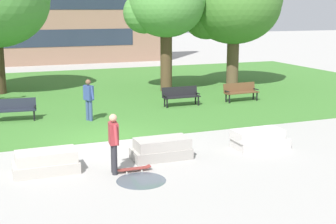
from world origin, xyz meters
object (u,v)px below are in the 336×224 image
object	(u,v)px
skateboard	(133,169)
park_bench_near_right	(241,91)
concrete_block_right	(259,139)
person_skateboarder	(114,140)
concrete_block_left	(162,149)
person_bystander_near_lawn	(89,98)
concrete_block_center	(46,162)
park_bench_far_right	(14,108)
park_bench_far_left	(181,95)

from	to	relation	value
skateboard	park_bench_near_right	xyz separation A→B (m)	(8.04, 8.03, 0.45)
concrete_block_right	person_skateboarder	size ratio (longest dim) A/B	1.08
concrete_block_left	park_bench_near_right	size ratio (longest dim) A/B	0.99
concrete_block_left	park_bench_near_right	xyz separation A→B (m)	(6.87, 7.18, 0.23)
concrete_block_right	person_bystander_near_lawn	bearing A→B (deg)	127.13
concrete_block_right	person_skateboarder	xyz separation A→B (m)	(-5.10, -0.66, 0.66)
concrete_block_left	skateboard	distance (m)	1.46
concrete_block_center	concrete_block_left	bearing A→B (deg)	0.88
skateboard	concrete_block_center	bearing A→B (deg)	160.92
concrete_block_right	person_skateboarder	world-z (taller)	person_skateboarder
skateboard	person_bystander_near_lawn	distance (m)	6.65
person_skateboarder	park_bench_near_right	distance (m)	11.72
concrete_block_left	concrete_block_right	xyz separation A→B (m)	(3.39, -0.13, 0.00)
park_bench_near_right	park_bench_far_right	size ratio (longest dim) A/B	0.99
concrete_block_right	skateboard	bearing A→B (deg)	-171.06
park_bench_near_right	person_bystander_near_lawn	size ratio (longest dim) A/B	1.07
skateboard	person_skateboarder	bearing A→B (deg)	174.09
person_skateboarder	person_bystander_near_lawn	distance (m)	6.56
person_skateboarder	park_bench_far_left	bearing A→B (deg)	56.19
concrete_block_center	person_skateboarder	world-z (taller)	person_skateboarder
concrete_block_center	park_bench_near_right	bearing A→B (deg)	34.97
park_bench_far_left	person_bystander_near_lawn	distance (m)	4.91
park_bench_near_right	park_bench_far_right	distance (m)	10.82
concrete_block_right	skateboard	size ratio (longest dim) A/B	1.81
concrete_block_center	park_bench_far_right	distance (m)	6.92
concrete_block_right	park_bench_far_left	world-z (taller)	park_bench_far_left
skateboard	park_bench_far_right	size ratio (longest dim) A/B	0.56
concrete_block_left	concrete_block_center	bearing A→B (deg)	-179.12
concrete_block_left	skateboard	xyz separation A→B (m)	(-1.17, -0.85, -0.22)
concrete_block_left	skateboard	world-z (taller)	concrete_block_left
person_skateboarder	park_bench_far_right	world-z (taller)	person_skateboarder
concrete_block_center	concrete_block_right	world-z (taller)	same
concrete_block_center	park_bench_near_right	size ratio (longest dim) A/B	0.99
person_skateboarder	park_bench_far_right	size ratio (longest dim) A/B	0.93
concrete_block_center	person_bystander_near_lawn	size ratio (longest dim) A/B	1.05
concrete_block_left	park_bench_near_right	distance (m)	9.94
person_skateboarder	park_bench_far_left	size ratio (longest dim) A/B	0.95
person_skateboarder	park_bench_near_right	world-z (taller)	person_skateboarder
person_skateboarder	concrete_block_left	bearing A→B (deg)	24.99
concrete_block_right	park_bench_near_right	distance (m)	8.10
park_bench_near_right	person_bystander_near_lawn	world-z (taller)	person_bystander_near_lawn
concrete_block_left	skateboard	size ratio (longest dim) A/B	1.76
person_bystander_near_lawn	skateboard	bearing A→B (deg)	-91.04
park_bench_near_right	park_bench_far_right	xyz separation A→B (m)	(-10.82, -0.34, 0.00)
skateboard	park_bench_near_right	world-z (taller)	park_bench_near_right
concrete_block_center	skateboard	distance (m)	2.45
person_skateboarder	skateboard	world-z (taller)	person_skateboarder
concrete_block_right	skateboard	world-z (taller)	concrete_block_right
person_skateboarder	person_bystander_near_lawn	world-z (taller)	person_bystander_near_lawn
park_bench_near_right	park_bench_far_left	bearing A→B (deg)	-179.80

